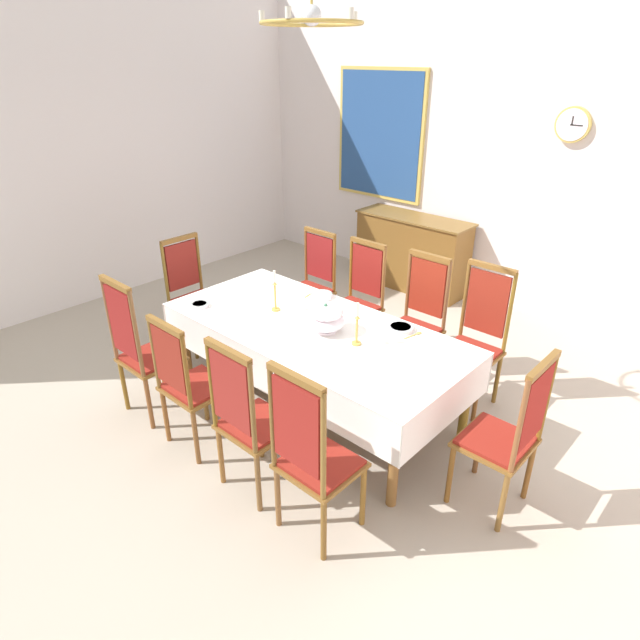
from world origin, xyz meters
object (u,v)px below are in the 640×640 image
object	(u,v)px
chair_head_east	(508,434)
chandelier	(312,21)
spoon_primary	(417,334)
framed_painting	(380,135)
sideboard	(412,253)
chair_head_west	(192,292)
chair_north_a	(312,283)
soup_tureen	(326,318)
chair_north_b	(358,299)
dining_table	(314,335)
chair_south_d	(312,455)
candlestick_west	(275,295)
chair_north_c	(417,319)
chair_south_b	(189,382)
candlestick_east	(357,328)
bowl_near_left	(401,328)
chair_north_d	(476,337)
spoon_secondary	(313,292)
chair_south_a	(142,349)
chair_south_c	(249,417)
bowl_far_left	(200,305)

from	to	relation	value
chair_head_east	chandelier	xyz separation A→B (m)	(-1.63, -0.00, 2.26)
spoon_primary	framed_painting	world-z (taller)	framed_painting
sideboard	chair_head_west	bearing A→B (deg)	74.53
chair_north_a	soup_tureen	bearing A→B (deg)	137.70
chair_north_b	chair_head_east	bearing A→B (deg)	153.77
dining_table	sideboard	xyz separation A→B (m)	(-0.88, 2.71, -0.23)
chair_north_b	chair_south_d	size ratio (longest dim) A/B	0.93
chair_north_a	candlestick_west	xyz separation A→B (m)	(0.50, -0.96, 0.33)
dining_table	chair_north_c	xyz separation A→B (m)	(0.34, 0.97, -0.10)
soup_tureen	sideboard	distance (m)	2.92
chair_south_b	chair_north_c	xyz separation A→B (m)	(0.66, 1.93, 0.02)
chair_head_east	spoon_primary	size ratio (longest dim) A/B	6.49
candlestick_east	bowl_near_left	size ratio (longest dim) A/B	1.71
dining_table	chair_north_b	xyz separation A→B (m)	(-0.33, 0.96, -0.11)
chair_north_a	chair_north_d	bearing A→B (deg)	-179.80
chair_head_east	dining_table	bearing A→B (deg)	90.00
framed_painting	candlestick_east	bearing A→B (deg)	-55.08
candlestick_east	spoon_secondary	world-z (taller)	candlestick_east
soup_tureen	sideboard	bearing A→B (deg)	110.35
chair_south_a	chair_head_west	xyz separation A→B (m)	(-0.70, 0.97, -0.03)
soup_tureen	chair_head_east	bearing A→B (deg)	0.00
chair_south_b	chair_north_b	xyz separation A→B (m)	(0.00, 1.93, 0.01)
chair_north_c	dining_table	bearing A→B (deg)	70.77
chair_south_b	chair_south_c	distance (m)	0.66
chair_head_east	chandelier	distance (m)	2.79
dining_table	chair_head_east	bearing A→B (deg)	0.00
dining_table	candlestick_east	world-z (taller)	candlestick_east
chair_south_b	chair_head_east	world-z (taller)	chair_head_east
chair_south_a	chair_south_c	bearing A→B (deg)	0.17
spoon_secondary	chair_north_d	bearing A→B (deg)	8.46
bowl_far_left	chair_north_d	bearing A→B (deg)	36.17
chair_north_b	candlestick_east	world-z (taller)	chair_north_b
soup_tureen	framed_painting	world-z (taller)	framed_painting
candlestick_east	sideboard	distance (m)	3.04
chair_south_a	chair_head_east	xyz separation A→B (m)	(2.56, 0.97, -0.02)
chair_north_b	chair_north_c	distance (m)	0.66
chair_north_a	chair_north_c	distance (m)	1.27
chair_south_b	chair_south_d	world-z (taller)	chair_south_d
chandelier	bowl_near_left	bearing A→B (deg)	36.81
chair_south_c	spoon_primary	distance (m)	1.45
chair_south_b	candlestick_west	bearing A→B (deg)	96.19
chair_south_d	chair_head_west	world-z (taller)	chair_south_d
chair_south_d	candlestick_west	bearing A→B (deg)	143.85
soup_tureen	bowl_far_left	size ratio (longest dim) A/B	2.05
dining_table	framed_painting	distance (m)	3.55
candlestick_east	framed_painting	distance (m)	3.72
chair_south_b	bowl_near_left	size ratio (longest dim) A/B	5.54
chair_south_b	spoon_secondary	distance (m)	1.45
chair_north_a	spoon_secondary	world-z (taller)	chair_north_a
chair_south_a	chair_head_west	bearing A→B (deg)	125.74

